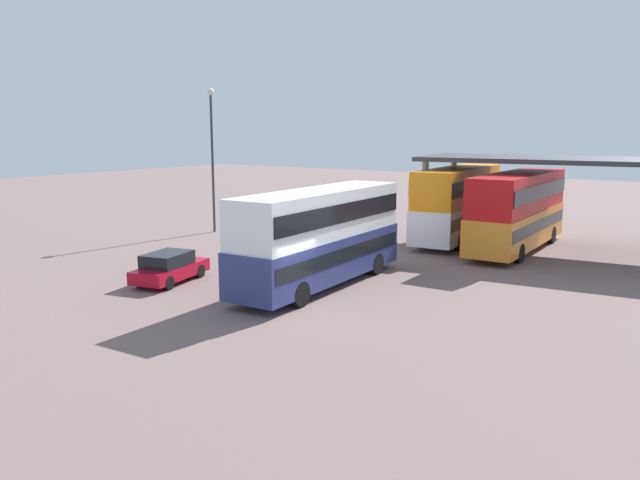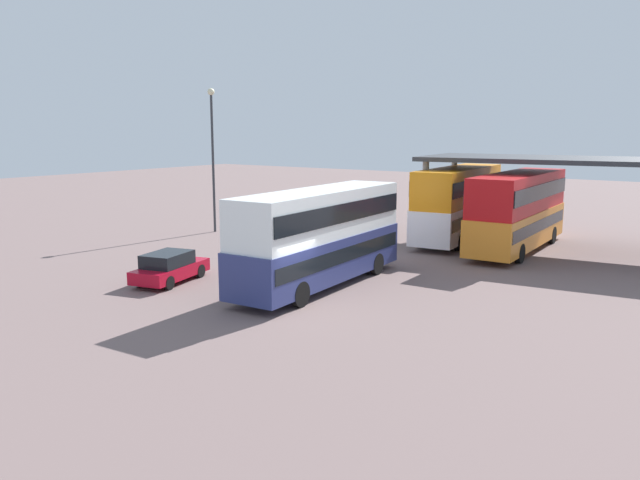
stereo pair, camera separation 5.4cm
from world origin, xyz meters
name	(u,v)px [view 2 (the right image)]	position (x,y,z in m)	size (l,w,h in m)	color
ground_plane	(290,308)	(0.00, 0.00, 0.00)	(140.00, 140.00, 0.00)	#715D5A
double_decker_main	(320,234)	(-1.03, 3.43, 2.27)	(2.97, 10.37, 4.14)	navy
parked_hatchback	(170,267)	(-6.79, 0.13, 0.67)	(2.48, 4.16, 1.35)	#B10A1F
double_decker_near_canopy	(459,201)	(-0.58, 17.22, 2.40)	(3.32, 10.27, 4.38)	white
double_decker_mid_row	(518,208)	(3.34, 16.22, 2.35)	(2.81, 10.73, 4.28)	orange
depot_canopy	(630,165)	(8.42, 18.15, 4.82)	(22.17, 8.78, 5.11)	#33353A
lamppost_tall	(213,145)	(-14.91, 11.20, 5.65)	(0.44, 0.44, 9.18)	#33353A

